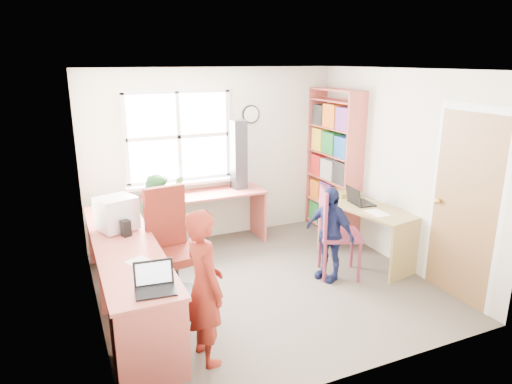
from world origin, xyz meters
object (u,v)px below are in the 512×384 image
potted_plant (178,186)px  laptop_left (155,284)px  l_desk (154,281)px  right_desk (368,222)px  bookshelf (334,166)px  laptop_right (358,200)px  person_navy (329,234)px  person_green (160,223)px  cd_tower (239,155)px  crt_monitor (117,214)px  swivel_chair (172,252)px  person_red (204,287)px  wooden_chair (333,229)px

potted_plant → laptop_left: bearing=-108.6°
l_desk → right_desk: bearing=7.8°
right_desk → potted_plant: size_ratio=4.87×
bookshelf → laptop_left: bearing=-144.5°
laptop_right → person_navy: bearing=125.2°
laptop_right → person_green: 2.49m
right_desk → cd_tower: (-1.20, 1.37, 0.71)m
l_desk → potted_plant: potted_plant is taller
bookshelf → crt_monitor: bearing=-167.2°
laptop_left → bookshelf: bearing=41.6°
swivel_chair → person_navy: size_ratio=1.08×
potted_plant → person_green: person_green is taller
bookshelf → potted_plant: bookshelf is taller
crt_monitor → cd_tower: cd_tower is taller
l_desk → swivel_chair: bearing=58.0°
right_desk → crt_monitor: (-2.99, 0.37, 0.41)m
swivel_chair → potted_plant: size_ratio=4.41×
right_desk → potted_plant: 2.50m
l_desk → cd_tower: size_ratio=3.09×
crt_monitor → person_red: 1.56m
crt_monitor → person_navy: 2.38m
l_desk → person_navy: person_navy is taller
wooden_chair → laptop_left: bearing=-134.5°
l_desk → potted_plant: 1.91m
bookshelf → laptop_right: bearing=-103.4°
wooden_chair → potted_plant: bearing=157.1°
wooden_chair → cd_tower: (-0.57, 1.54, 0.65)m
laptop_left → l_desk: bearing=86.9°
potted_plant → person_red: (-0.42, -2.43, -0.21)m
person_red → person_green: bearing=-8.0°
potted_plant → person_green: bearing=-124.7°
swivel_chair → laptop_left: bearing=-117.3°
l_desk → crt_monitor: (-0.20, 0.75, 0.48)m
crt_monitor → right_desk: bearing=-26.4°
person_red → person_green: 1.90m
bookshelf → person_red: 3.46m
cd_tower → person_navy: (0.48, -1.60, -0.67)m
laptop_right → person_navy: person_navy is taller
person_navy → potted_plant: bearing=-159.8°
crt_monitor → person_red: person_red is taller
bookshelf → l_desk: bearing=-153.6°
crt_monitor → person_green: size_ratio=0.38×
cd_tower → person_green: size_ratio=0.79×
bookshelf → person_green: 2.67m
wooden_chair → person_red: person_red is taller
l_desk → right_desk: (2.78, 0.38, 0.07)m
right_desk → laptop_left: 3.12m
swivel_chair → laptop_left: 1.29m
right_desk → swivel_chair: size_ratio=1.10×
right_desk → swivel_chair: (-2.49, 0.09, -0.00)m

